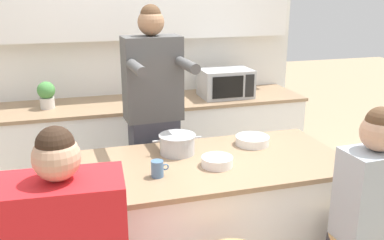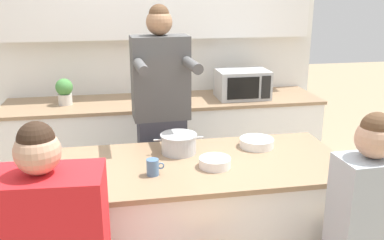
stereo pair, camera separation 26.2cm
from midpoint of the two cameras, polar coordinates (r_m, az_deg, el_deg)
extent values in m
cube|color=silver|center=(4.26, -2.56, 9.63)|extent=(3.15, 0.06, 2.70)
cube|color=white|center=(4.13, -1.69, -3.65)|extent=(2.90, 0.63, 0.88)
cube|color=#937556|center=(3.99, -1.75, 2.47)|extent=(2.93, 0.66, 0.03)
cube|color=white|center=(2.82, 3.05, -13.81)|extent=(1.84, 0.80, 0.79)
cube|color=#937556|center=(2.63, 3.20, -6.09)|extent=(1.88, 0.84, 0.03)
cube|color=#383842|center=(3.35, -1.70, -7.80)|extent=(0.36, 0.24, 0.98)
cube|color=#4C4C4C|center=(3.10, -1.83, 5.62)|extent=(0.42, 0.24, 0.60)
cylinder|color=#4C4C4C|center=(2.78, -4.13, 7.02)|extent=(0.09, 0.34, 0.07)
cylinder|color=#4C4C4C|center=(2.85, 2.66, 7.31)|extent=(0.09, 0.34, 0.07)
sphere|color=#936B4C|center=(3.05, -1.90, 12.91)|extent=(0.20, 0.20, 0.19)
sphere|color=#513823|center=(3.04, -1.91, 13.87)|extent=(0.15, 0.15, 0.14)
cube|color=red|center=(1.96, -15.18, -14.13)|extent=(0.53, 0.32, 0.54)
sphere|color=tan|center=(1.80, -16.08, -4.18)|extent=(0.20, 0.20, 0.19)
sphere|color=black|center=(1.79, -16.22, -2.61)|extent=(0.16, 0.16, 0.15)
cube|color=#9EA8B2|center=(2.37, 25.29, -10.16)|extent=(0.33, 0.23, 0.49)
sphere|color=tan|center=(2.24, 26.40, -2.31)|extent=(0.20, 0.20, 0.19)
sphere|color=#513823|center=(2.22, 26.58, -1.03)|extent=(0.16, 0.16, 0.15)
cylinder|color=#B7BABC|center=(2.76, 0.93, -3.29)|extent=(0.22, 0.22, 0.12)
cylinder|color=#B7BABC|center=(2.74, 0.94, -2.05)|extent=(0.24, 0.24, 0.01)
cylinder|color=#B7BABC|center=(2.72, -1.90, -2.73)|extent=(0.05, 0.01, 0.01)
cylinder|color=#B7BABC|center=(2.78, 3.72, -2.37)|extent=(0.05, 0.01, 0.01)
cylinder|color=white|center=(2.93, 11.17, -3.03)|extent=(0.23, 0.23, 0.06)
cylinder|color=white|center=(2.57, 6.01, -5.70)|extent=(0.19, 0.19, 0.06)
cylinder|color=#4C7099|center=(2.44, -2.21, -6.37)|extent=(0.07, 0.07, 0.10)
torus|color=#4C7099|center=(2.45, -1.11, -6.19)|extent=(0.04, 0.01, 0.04)
cube|color=#B2B5B7|center=(4.09, 8.55, 4.76)|extent=(0.48, 0.35, 0.26)
cube|color=black|center=(3.91, 8.78, 4.18)|extent=(0.30, 0.01, 0.20)
cube|color=black|center=(3.99, 11.71, 4.28)|extent=(0.09, 0.01, 0.21)
cylinder|color=beige|center=(3.95, -14.75, 2.67)|extent=(0.12, 0.12, 0.10)
sphere|color=#478942|center=(3.92, -14.88, 4.25)|extent=(0.15, 0.15, 0.15)
camera|label=1|loc=(0.13, -87.14, 0.89)|focal=40.00mm
camera|label=2|loc=(0.13, 92.86, -0.89)|focal=40.00mm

